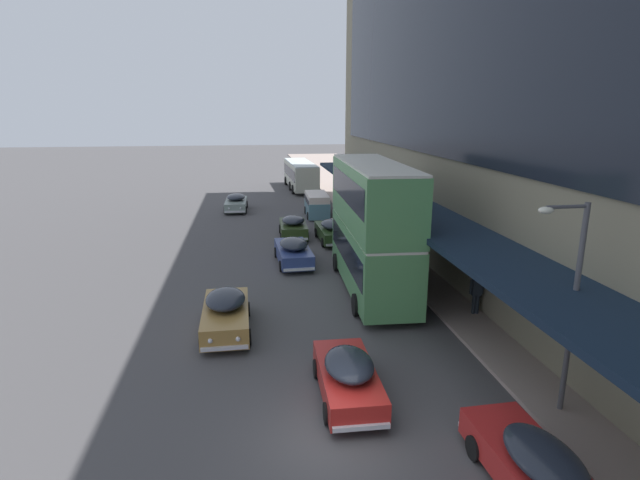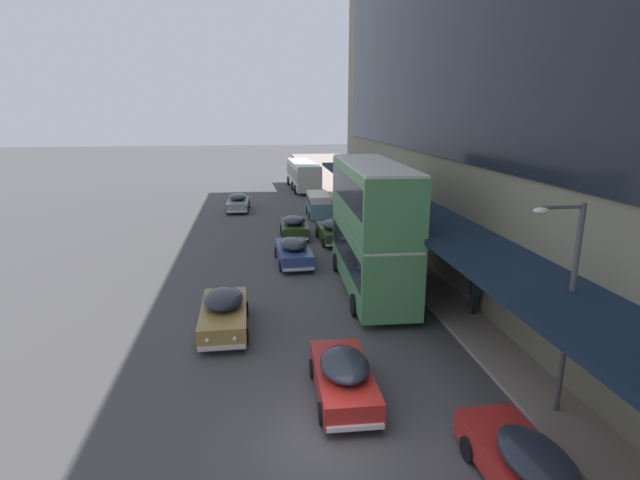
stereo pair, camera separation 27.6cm
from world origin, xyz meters
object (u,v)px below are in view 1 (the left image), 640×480
(sedan_lead_mid, at_px, (226,312))
(transit_bus_kerbside_front, at_px, (301,174))
(pedestrian_at_kerb, at_px, (477,291))
(sedan_far_back, at_px, (293,251))
(transit_bus_kerbside_rear, at_px, (372,224))
(street_lamp, at_px, (570,293))
(sedan_trailing_near, at_px, (333,231))
(vw_van, at_px, (317,203))
(sedan_second_mid, at_px, (293,227))
(sedan_oncoming_front, at_px, (348,376))
(sedan_trailing_mid, at_px, (236,203))
(sedan_oncoming_rear, at_px, (538,470))

(sedan_lead_mid, bearing_deg, transit_bus_kerbside_front, 79.32)
(pedestrian_at_kerb, bearing_deg, sedan_lead_mid, 179.39)
(sedan_far_back, bearing_deg, transit_bus_kerbside_front, 83.11)
(transit_bus_kerbside_rear, distance_m, street_lamp, 11.43)
(sedan_trailing_near, xyz_separation_m, vw_van, (0.08, 8.59, 0.33))
(sedan_second_mid, relative_size, sedan_lead_mid, 0.91)
(sedan_oncoming_front, bearing_deg, sedan_second_mid, 89.49)
(sedan_trailing_mid, height_order, sedan_far_back, sedan_far_back)
(sedan_second_mid, xyz_separation_m, sedan_oncoming_rear, (3.36, -25.44, -0.04))
(sedan_lead_mid, relative_size, vw_van, 1.04)
(vw_van, relative_size, street_lamp, 0.73)
(sedan_trailing_mid, distance_m, sedan_second_mid, 11.22)
(transit_bus_kerbside_rear, distance_m, sedan_far_back, 6.67)
(sedan_second_mid, distance_m, street_lamp, 23.36)
(sedan_trailing_mid, distance_m, street_lamp, 34.45)
(sedan_lead_mid, bearing_deg, street_lamp, -36.35)
(transit_bus_kerbside_rear, distance_m, sedan_second_mid, 12.04)
(pedestrian_at_kerb, bearing_deg, vw_van, 100.09)
(transit_bus_kerbside_front, relative_size, sedan_oncoming_front, 2.40)
(sedan_oncoming_front, relative_size, vw_van, 0.97)
(sedan_lead_mid, xyz_separation_m, street_lamp, (9.94, -7.31, 3.04))
(vw_van, bearing_deg, sedan_trailing_mid, 153.84)
(sedan_far_back, height_order, street_lamp, street_lamp)
(sedan_lead_mid, bearing_deg, pedestrian_at_kerb, -0.61)
(sedan_trailing_near, distance_m, pedestrian_at_kerb, 14.25)
(transit_bus_kerbside_front, bearing_deg, sedan_trailing_near, -90.71)
(sedan_trailing_near, distance_m, street_lamp, 21.33)
(sedan_far_back, xyz_separation_m, vw_van, (3.22, 13.34, 0.32))
(sedan_far_back, relative_size, vw_van, 1.06)
(sedan_trailing_mid, relative_size, vw_van, 1.03)
(sedan_trailing_near, height_order, sedan_oncoming_rear, sedan_trailing_near)
(sedan_oncoming_front, distance_m, pedestrian_at_kerb, 8.74)
(sedan_oncoming_rear, xyz_separation_m, vw_van, (-0.71, 32.46, 0.36))
(transit_bus_kerbside_front, xyz_separation_m, pedestrian_at_kerb, (3.74, -37.37, -0.59))
(vw_van, bearing_deg, sedan_trailing_near, -90.52)
(transit_bus_kerbside_rear, xyz_separation_m, pedestrian_at_kerb, (3.76, -3.85, -2.27))
(pedestrian_at_kerb, bearing_deg, sedan_far_back, 128.89)
(transit_bus_kerbside_front, distance_m, sedan_far_back, 28.69)
(sedan_trailing_near, xyz_separation_m, sedan_oncoming_front, (-2.76, -19.14, -0.00))
(sedan_oncoming_rear, relative_size, vw_van, 1.05)
(street_lamp, bearing_deg, pedestrian_at_kerb, 83.40)
(pedestrian_at_kerb, bearing_deg, street_lamp, -96.60)
(sedan_trailing_near, height_order, street_lamp, street_lamp)
(sedan_trailing_near, bearing_deg, street_lamp, -81.26)
(transit_bus_kerbside_front, distance_m, sedan_lead_mid, 37.93)
(sedan_oncoming_front, distance_m, sedan_far_back, 14.39)
(sedan_oncoming_rear, bearing_deg, sedan_trailing_mid, 101.94)
(sedan_trailing_near, relative_size, street_lamp, 0.76)
(transit_bus_kerbside_rear, relative_size, pedestrian_at_kerb, 5.34)
(sedan_oncoming_rear, bearing_deg, sedan_oncoming_front, 126.88)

